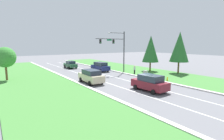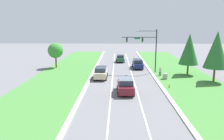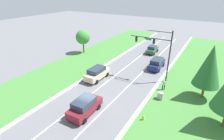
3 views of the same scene
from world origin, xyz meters
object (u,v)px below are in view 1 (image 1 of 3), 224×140
object	(u,v)px
champagne_suv	(91,76)
conifer_near_right_tree	(151,49)
forest_sedan	(70,65)
conifer_far_right_tree	(179,47)
navy_suv	(100,66)
traffic_signal_mast	(117,46)
pedestrian	(135,69)
oak_near_left_tree	(5,57)
burgundy_suv	(150,83)
fire_hydrant	(167,79)
utility_cabinet	(145,73)

from	to	relation	value
champagne_suv	conifer_near_right_tree	xyz separation A→B (m)	(15.88, 2.81, 3.79)
forest_sedan	conifer_far_right_tree	distance (m)	25.12
navy_suv	forest_sedan	xyz separation A→B (m)	(-3.65, 8.10, -0.11)
champagne_suv	conifer_near_right_tree	bearing A→B (deg)	10.83
traffic_signal_mast	conifer_near_right_tree	size ratio (longest dim) A/B	1.09
pedestrian	oak_near_left_tree	bearing A→B (deg)	-36.42
burgundy_suv	oak_near_left_tree	bearing A→B (deg)	127.59
fire_hydrant	oak_near_left_tree	distance (m)	26.04
navy_suv	pedestrian	size ratio (longest dim) A/B	3.00
champagne_suv	pedestrian	world-z (taller)	champagne_suv
burgundy_suv	fire_hydrant	distance (m)	7.03
burgundy_suv	navy_suv	world-z (taller)	burgundy_suv
champagne_suv	oak_near_left_tree	world-z (taller)	oak_near_left_tree
forest_sedan	champagne_suv	bearing A→B (deg)	-103.60
burgundy_suv	utility_cabinet	world-z (taller)	burgundy_suv
conifer_far_right_tree	traffic_signal_mast	bearing A→B (deg)	144.27
forest_sedan	oak_near_left_tree	distance (m)	16.47
champagne_suv	burgundy_suv	bearing A→B (deg)	-63.40
navy_suv	champagne_suv	world-z (taller)	champagne_suv
traffic_signal_mast	conifer_near_right_tree	world-z (taller)	traffic_signal_mast
oak_near_left_tree	conifer_far_right_tree	size ratio (longest dim) A/B	0.66
champagne_suv	oak_near_left_tree	xyz separation A→B (m)	(-10.40, 9.25, 2.72)
champagne_suv	oak_near_left_tree	distance (m)	14.18
burgundy_suv	utility_cabinet	bearing A→B (deg)	45.58
utility_cabinet	conifer_near_right_tree	size ratio (longest dim) A/B	0.14
forest_sedan	utility_cabinet	size ratio (longest dim) A/B	4.29
conifer_far_right_tree	pedestrian	bearing A→B (deg)	150.86
traffic_signal_mast	conifer_far_right_tree	xyz separation A→B (m)	(10.03, -7.22, -0.19)
oak_near_left_tree	pedestrian	bearing A→B (deg)	-18.91
burgundy_suv	navy_suv	size ratio (longest dim) A/B	0.95
navy_suv	pedestrian	xyz separation A→B (m)	(3.41, -7.30, -0.07)
traffic_signal_mast	conifer_near_right_tree	bearing A→B (deg)	-15.60
navy_suv	champagne_suv	size ratio (longest dim) A/B	1.00
traffic_signal_mast	burgundy_suv	distance (m)	14.56
forest_sedan	oak_near_left_tree	size ratio (longest dim) A/B	0.84
burgundy_suv	traffic_signal_mast	bearing A→B (deg)	69.33
forest_sedan	fire_hydrant	xyz separation A→B (m)	(6.95, -23.26, -0.56)
traffic_signal_mast	fire_hydrant	world-z (taller)	traffic_signal_mast
utility_cabinet	traffic_signal_mast	bearing A→B (deg)	114.78
traffic_signal_mast	conifer_near_right_tree	distance (m)	7.74
forest_sedan	conifer_near_right_tree	size ratio (longest dim) A/B	0.59
traffic_signal_mast	oak_near_left_tree	xyz separation A→B (m)	(-18.85, 4.36, -1.73)
pedestrian	oak_near_left_tree	xyz separation A→B (m)	(-21.06, 7.22, 2.83)
burgundy_suv	forest_sedan	size ratio (longest dim) A/B	1.07
utility_cabinet	forest_sedan	bearing A→B (deg)	112.27
navy_suv	traffic_signal_mast	bearing A→B (deg)	-75.55
burgundy_suv	champagne_suv	bearing A→B (deg)	113.95
conifer_near_right_tree	oak_near_left_tree	xyz separation A→B (m)	(-26.28, 6.43, -1.08)
conifer_near_right_tree	oak_near_left_tree	size ratio (longest dim) A/B	1.41
oak_near_left_tree	traffic_signal_mast	bearing A→B (deg)	-13.02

